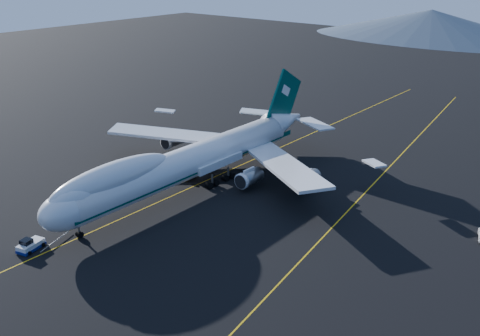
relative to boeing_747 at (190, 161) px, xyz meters
The scene contains 5 objects.
ground 5.81m from the boeing_747, 90.00° to the right, with size 500.00×500.00×0.00m, color black.
taxiway_line_main 5.80m from the boeing_747, 90.00° to the right, with size 0.25×220.00×0.01m, color gold.
taxiway_line_side 32.14m from the boeing_747, 18.38° to the left, with size 0.25×200.00×0.01m, color gold.
boeing_747 is the anchor object (origin of this frame).
pushback_tug 34.33m from the boeing_747, 94.53° to the right, with size 3.38×4.86×1.94m.
Camera 1 is at (70.71, -70.26, 44.03)m, focal length 40.00 mm.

